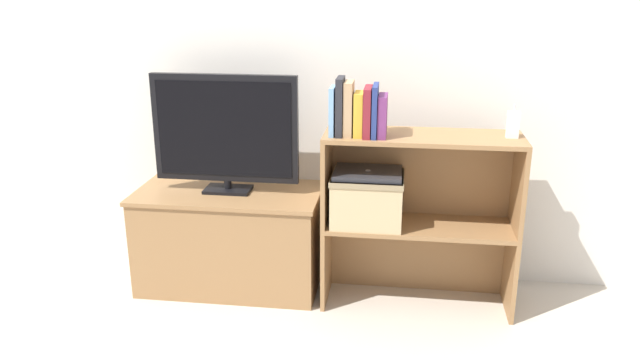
# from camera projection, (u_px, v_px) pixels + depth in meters

# --- Properties ---
(ground_plane) EXTENTS (16.00, 16.00, 0.00)m
(ground_plane) POSITION_uv_depth(u_px,v_px,m) (316.00, 311.00, 2.89)
(ground_plane) COLOR #BCB2A3
(wall_back) EXTENTS (10.00, 0.05, 2.40)m
(wall_back) POSITION_uv_depth(u_px,v_px,m) (329.00, 38.00, 2.97)
(wall_back) COLOR silver
(wall_back) RESTS_ON ground_plane
(tv_stand) EXTENTS (0.89, 0.46, 0.50)m
(tv_stand) POSITION_uv_depth(u_px,v_px,m) (230.00, 238.00, 3.08)
(tv_stand) COLOR olive
(tv_stand) RESTS_ON ground_plane
(tv) EXTENTS (0.69, 0.14, 0.56)m
(tv) POSITION_uv_depth(u_px,v_px,m) (225.00, 131.00, 2.91)
(tv) COLOR black
(tv) RESTS_ON tv_stand
(bookshelf_lower_tier) EXTENTS (0.87, 0.31, 0.40)m
(bookshelf_lower_tier) POSITION_uv_depth(u_px,v_px,m) (417.00, 247.00, 2.96)
(bookshelf_lower_tier) COLOR olive
(bookshelf_lower_tier) RESTS_ON ground_plane
(bookshelf_upper_tier) EXTENTS (0.87, 0.31, 0.42)m
(bookshelf_upper_tier) POSITION_uv_depth(u_px,v_px,m) (421.00, 164.00, 2.83)
(bookshelf_upper_tier) COLOR olive
(bookshelf_upper_tier) RESTS_ON bookshelf_lower_tier
(book_skyblue) EXTENTS (0.02, 0.12, 0.21)m
(book_skyblue) POSITION_uv_depth(u_px,v_px,m) (333.00, 111.00, 2.70)
(book_skyblue) COLOR #709ECC
(book_skyblue) RESTS_ON bookshelf_upper_tier
(book_charcoal) EXTENTS (0.03, 0.13, 0.25)m
(book_charcoal) POSITION_uv_depth(u_px,v_px,m) (340.00, 107.00, 2.69)
(book_charcoal) COLOR #232328
(book_charcoal) RESTS_ON bookshelf_upper_tier
(book_tan) EXTENTS (0.04, 0.12, 0.23)m
(book_tan) POSITION_uv_depth(u_px,v_px,m) (349.00, 109.00, 2.69)
(book_tan) COLOR tan
(book_tan) RESTS_ON bookshelf_upper_tier
(book_mustard) EXTENTS (0.04, 0.12, 0.19)m
(book_mustard) POSITION_uv_depth(u_px,v_px,m) (359.00, 114.00, 2.69)
(book_mustard) COLOR gold
(book_mustard) RESTS_ON bookshelf_upper_tier
(book_maroon) EXTENTS (0.03, 0.16, 0.21)m
(book_maroon) POSITION_uv_depth(u_px,v_px,m) (368.00, 112.00, 2.68)
(book_maroon) COLOR maroon
(book_maroon) RESTS_ON bookshelf_upper_tier
(book_navy) EXTENTS (0.02, 0.16, 0.22)m
(book_navy) POSITION_uv_depth(u_px,v_px,m) (375.00, 111.00, 2.67)
(book_navy) COLOR navy
(book_navy) RESTS_ON bookshelf_upper_tier
(book_plum) EXTENTS (0.04, 0.14, 0.18)m
(book_plum) POSITION_uv_depth(u_px,v_px,m) (383.00, 116.00, 2.67)
(book_plum) COLOR #6B2D66
(book_plum) RESTS_ON bookshelf_upper_tier
(baby_monitor) EXTENTS (0.05, 0.03, 0.14)m
(baby_monitor) POSITION_uv_depth(u_px,v_px,m) (513.00, 124.00, 2.66)
(baby_monitor) COLOR white
(baby_monitor) RESTS_ON bookshelf_upper_tier
(storage_basket_left) EXTENTS (0.32, 0.28, 0.23)m
(storage_basket_left) POSITION_uv_depth(u_px,v_px,m) (367.00, 197.00, 2.83)
(storage_basket_left) COLOR tan
(storage_basket_left) RESTS_ON bookshelf_lower_tier
(laptop) EXTENTS (0.30, 0.23, 0.02)m
(laptop) POSITION_uv_depth(u_px,v_px,m) (368.00, 173.00, 2.80)
(laptop) COLOR #2D2D33
(laptop) RESTS_ON storage_basket_left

